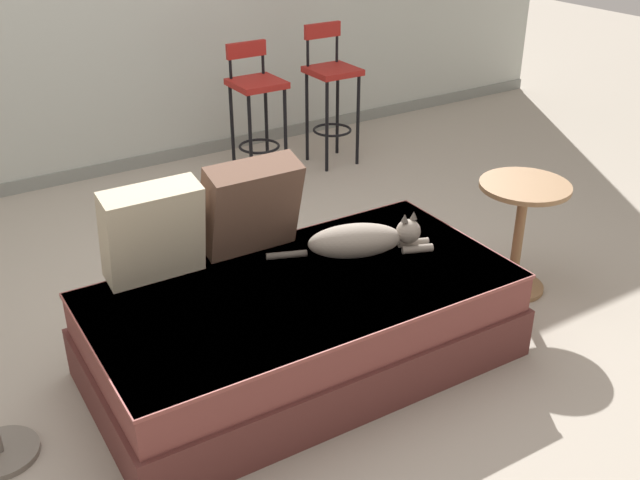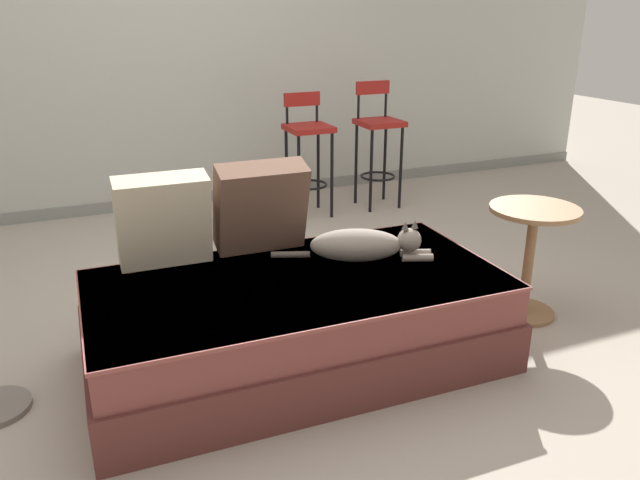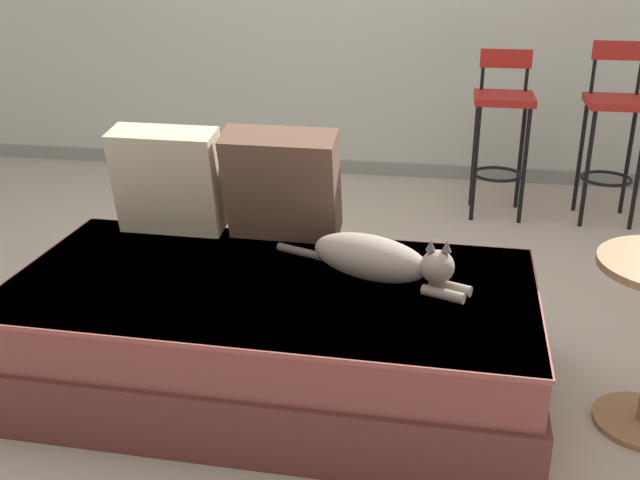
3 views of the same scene
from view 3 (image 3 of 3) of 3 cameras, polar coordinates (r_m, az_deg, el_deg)
The scene contains 8 objects.
ground_plane at distance 3.06m, azimuth -1.83°, elevation -6.91°, with size 16.00×16.00×0.00m, color #A89E8E.
wall_baseboard_trim at distance 5.05m, azimuth 3.15°, elevation 5.54°, with size 8.00×0.02×0.09m, color gray.
couch at distance 2.61m, azimuth -3.64°, elevation -7.11°, with size 1.81×0.97×0.41m.
throw_pillow_corner at distance 2.92m, azimuth -11.48°, elevation 4.46°, with size 0.41×0.22×0.42m.
throw_pillow_middle at distance 2.78m, azimuth -2.89°, elevation 4.22°, with size 0.42×0.26×0.44m.
cat at distance 2.50m, azimuth 4.45°, elevation -1.46°, with size 0.70×0.36×0.19m.
bar_stool_near_window at distance 4.30m, azimuth 13.70°, elevation 8.96°, with size 0.32×0.32×0.91m.
bar_stool_by_doorway at distance 4.38m, azimuth 21.49°, elevation 8.41°, with size 0.32×0.32×0.97m.
Camera 3 is at (0.55, -2.62, 1.48)m, focal length 42.00 mm.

